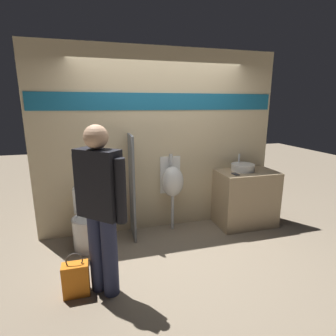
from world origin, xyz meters
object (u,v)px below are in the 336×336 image
at_px(cell_phone, 235,174).
at_px(person_in_vest, 100,205).
at_px(sink_basin, 243,167).
at_px(urinal_near_counter, 172,181).
at_px(shopping_bag, 76,279).
at_px(toilet, 89,225).

relative_size(cell_phone, person_in_vest, 0.08).
bearing_deg(sink_basin, urinal_near_counter, 175.42).
bearing_deg(cell_phone, urinal_near_counter, 163.65).
relative_size(urinal_near_counter, shopping_bag, 2.49).
distance_m(cell_phone, shopping_bag, 2.54).
relative_size(sink_basin, cell_phone, 2.58).
relative_size(toilet, shopping_bag, 1.94).
relative_size(urinal_near_counter, toilet, 1.28).
height_order(sink_basin, shopping_bag, sink_basin).
height_order(sink_basin, person_in_vest, person_in_vest).
relative_size(cell_phone, shopping_bag, 0.30).
bearing_deg(sink_basin, toilet, -177.73).
distance_m(sink_basin, person_in_vest, 2.46).
bearing_deg(cell_phone, toilet, 177.85).
relative_size(sink_basin, person_in_vest, 0.21).
xyz_separation_m(sink_basin, shopping_bag, (-2.49, -1.07, -0.76)).
distance_m(sink_basin, toilet, 2.46).
bearing_deg(urinal_near_counter, person_in_vest, -132.31).
relative_size(sink_basin, shopping_bag, 0.77).
relative_size(cell_phone, toilet, 0.15).
bearing_deg(sink_basin, cell_phone, -141.98).
distance_m(person_in_vest, shopping_bag, 0.83).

